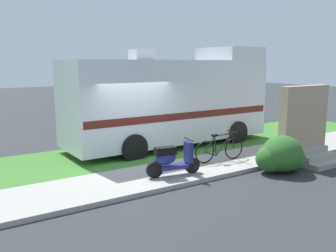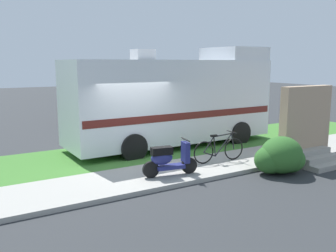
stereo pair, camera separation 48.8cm
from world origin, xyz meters
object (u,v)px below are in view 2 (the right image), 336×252
at_px(motorhome_rv, 174,100).
at_px(bicycle, 219,149).
at_px(pickup_truck_far, 131,100).
at_px(bottle_green, 305,150).
at_px(pickup_truck_near, 170,108).
at_px(scooter, 168,159).

distance_m(motorhome_rv, bicycle, 3.18).
distance_m(pickup_truck_far, bottle_green, 10.95).
bearing_deg(pickup_truck_near, bottle_green, -83.52).
relative_size(pickup_truck_far, bottle_green, 21.57).
height_order(bicycle, bottle_green, bicycle).
relative_size(scooter, bottle_green, 6.38).
bearing_deg(scooter, motorhome_rv, 56.02).
relative_size(motorhome_rv, bicycle, 4.38).
xyz_separation_m(motorhome_rv, pickup_truck_far, (1.75, 7.33, -0.76)).
xyz_separation_m(bicycle, bottle_green, (3.22, -0.61, -0.28)).
height_order(motorhome_rv, pickup_truck_far, motorhome_rv).
relative_size(bicycle, pickup_truck_far, 0.34).
height_order(scooter, bottle_green, scooter).
xyz_separation_m(motorhome_rv, pickup_truck_near, (2.19, 3.90, -0.83)).
xyz_separation_m(scooter, bicycle, (2.06, 0.41, -0.08)).
bearing_deg(pickup_truck_near, scooter, -121.53).
xyz_separation_m(scooter, pickup_truck_near, (4.43, 7.22, 0.35)).
xyz_separation_m(motorhome_rv, scooter, (-2.24, -3.33, -1.18)).
distance_m(motorhome_rv, pickup_truck_near, 4.55).
bearing_deg(motorhome_rv, pickup_truck_near, 60.67).
bearing_deg(bottle_green, bicycle, 169.32).
distance_m(bicycle, pickup_truck_near, 7.22).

